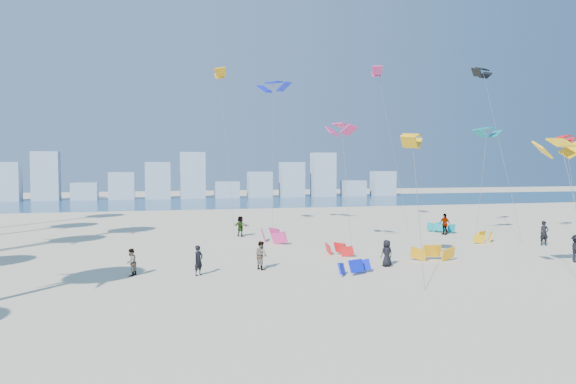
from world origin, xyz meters
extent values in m
plane|color=beige|center=(0.00, 0.00, 0.00)|extent=(220.00, 220.00, 0.00)
plane|color=navy|center=(0.00, 72.00, 0.01)|extent=(220.00, 220.00, 0.00)
imported|color=black|center=(-3.25, 11.98, 0.87)|extent=(0.75, 0.74, 1.74)
imported|color=gray|center=(0.57, 12.97, 0.86)|extent=(0.95, 1.03, 1.72)
imported|color=black|center=(8.33, 11.99, 0.83)|extent=(0.90, 0.68, 1.66)
imported|color=gray|center=(19.67, 24.93, 0.96)|extent=(0.87, 1.22, 1.92)
imported|color=black|center=(20.82, 10.41, 0.89)|extent=(1.18, 1.33, 1.79)
imported|color=gray|center=(1.70, 28.16, 0.89)|extent=(1.47, 1.61, 1.78)
imported|color=black|center=(23.82, 17.15, 0.97)|extent=(0.75, 0.54, 1.93)
imported|color=gray|center=(-6.99, 12.80, 0.78)|extent=(0.87, 0.94, 1.57)
cylinder|color=#595959|center=(8.38, 8.03, 4.05)|extent=(1.71, 5.03, 8.10)
cylinder|color=#595959|center=(7.81, 17.87, 4.62)|extent=(0.42, 3.53, 9.25)
cylinder|color=#595959|center=(20.69, 20.91, 4.67)|extent=(2.35, 2.12, 9.36)
cylinder|color=#595959|center=(0.58, 28.53, 7.43)|extent=(0.74, 4.24, 14.87)
cylinder|color=#595959|center=(22.72, 21.20, 7.33)|extent=(0.40, 5.45, 14.67)
cylinder|color=#595959|center=(5.01, 29.88, 7.02)|extent=(1.06, 4.09, 14.05)
cylinder|color=#595959|center=(28.32, 19.45, 4.39)|extent=(2.81, 5.34, 8.80)
cylinder|color=#595959|center=(17.23, 30.85, 7.95)|extent=(2.48, 2.29, 15.91)
cube|color=#9EADBF|center=(-29.60, 82.00, 3.30)|extent=(4.40, 3.00, 6.60)
cube|color=#9EADBF|center=(-23.40, 82.00, 4.20)|extent=(4.40, 3.00, 8.40)
cube|color=#9EADBF|center=(-17.20, 82.00, 1.50)|extent=(4.40, 3.00, 3.00)
cube|color=#9EADBF|center=(-11.00, 82.00, 2.40)|extent=(4.40, 3.00, 4.80)
cube|color=#9EADBF|center=(-4.80, 82.00, 3.30)|extent=(4.40, 3.00, 6.60)
cube|color=#9EADBF|center=(1.40, 82.00, 4.20)|extent=(4.40, 3.00, 8.40)
cube|color=#9EADBF|center=(7.60, 82.00, 1.50)|extent=(4.40, 3.00, 3.00)
cube|color=#9EADBF|center=(13.80, 82.00, 2.40)|extent=(4.40, 3.00, 4.80)
cube|color=#9EADBF|center=(20.00, 82.00, 3.30)|extent=(4.40, 3.00, 6.60)
cube|color=#9EADBF|center=(26.20, 82.00, 4.20)|extent=(4.40, 3.00, 8.40)
cube|color=#9EADBF|center=(32.40, 82.00, 1.50)|extent=(4.40, 3.00, 3.00)
cube|color=#9EADBF|center=(38.60, 82.00, 2.40)|extent=(4.40, 3.00, 4.80)
camera|label=1|loc=(-5.76, -19.61, 6.42)|focal=34.51mm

